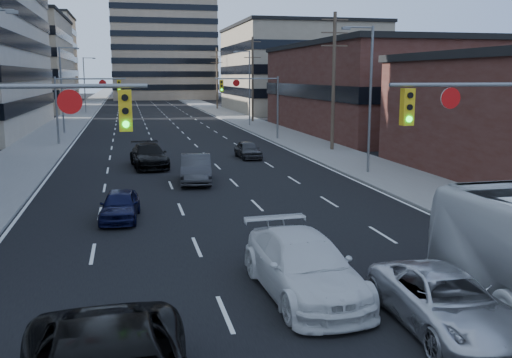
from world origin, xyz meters
name	(u,v)px	position (x,y,z in m)	size (l,w,h in m)	color
road_surface	(143,102)	(0.00, 130.00, 0.01)	(18.00, 300.00, 0.02)	black
sidewalk_left	(93,102)	(-11.50, 130.00, 0.07)	(5.00, 300.00, 0.15)	slate
sidewalk_right	(192,101)	(11.50, 130.00, 0.07)	(5.00, 300.00, 0.15)	slate
office_left_far	(6,64)	(-24.00, 100.00, 8.00)	(20.00, 30.00, 16.00)	gray
storefront_right_mid	(391,90)	(24.00, 50.00, 4.50)	(20.00, 30.00, 9.00)	#472119
office_right_far	(298,70)	(25.00, 88.00, 7.00)	(22.00, 28.00, 14.00)	gray
bg_block_left	(21,59)	(-28.00, 140.00, 10.00)	(24.00, 24.00, 20.00)	#ADA089
bg_block_right	(275,76)	(32.00, 130.00, 6.00)	(22.00, 22.00, 12.00)	gray
signal_near_right	(504,132)	(7.45, 8.00, 4.33)	(6.59, 0.33, 6.00)	slate
signal_far_left	(83,96)	(-7.68, 45.00, 4.30)	(6.09, 0.33, 6.00)	slate
signal_far_right	(254,95)	(7.68, 45.00, 4.30)	(6.09, 0.33, 6.00)	slate
utility_pole_block	(334,79)	(12.20, 36.00, 5.78)	(2.20, 0.28, 11.00)	#4C3D2D
utility_pole_midblock	(253,78)	(12.20, 66.00, 5.78)	(2.20, 0.28, 11.00)	#4C3D2D
utility_pole_distant	(217,77)	(12.20, 96.00, 5.78)	(2.20, 0.28, 11.00)	#4C3D2D
streetlight_left_mid	(63,86)	(-10.34, 55.00, 5.05)	(2.03, 0.22, 9.00)	slate
streetlight_left_far	(85,82)	(-10.34, 90.00, 5.05)	(2.03, 0.22, 9.00)	slate
streetlight_right_near	(368,93)	(10.34, 25.00, 5.05)	(2.03, 0.22, 9.00)	slate
streetlight_right_far	(248,84)	(10.34, 60.00, 5.05)	(2.03, 0.22, 9.00)	slate
white_van	(304,266)	(0.59, 6.87, 0.84)	(2.36, 5.80, 1.68)	silver
silver_suv	(446,301)	(3.28, 4.02, 0.70)	(2.31, 5.01, 1.39)	silver
sedan_blue	(120,205)	(-4.49, 16.66, 0.65)	(1.53, 3.80, 1.29)	black
sedan_grey_center	(196,169)	(-0.29, 24.62, 0.80)	(1.69, 4.85, 1.60)	#323234
sedan_black_far	(149,156)	(-2.71, 30.81, 0.79)	(2.21, 5.44, 1.58)	black
sedan_grey_right	(248,150)	(4.66, 33.52, 0.64)	(1.51, 3.76, 1.28)	#303033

